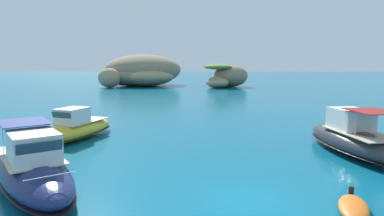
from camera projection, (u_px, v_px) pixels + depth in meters
The scene contains 7 objects.
ground_plane at pixel (245, 200), 14.46m from camera, with size 400.00×400.00×0.00m, color #0C5B7A.
islet_large at pixel (141, 73), 85.13m from camera, with size 24.50×23.21×7.76m.
islet_small at pixel (226, 77), 80.27m from camera, with size 12.47×12.82×5.41m.
motorboat_yellow at pixel (76, 129), 25.86m from camera, with size 4.89×8.57×2.42m.
motorboat_navy at pixel (33, 170), 15.59m from camera, with size 7.78×9.15×2.92m.
motorboat_charcoal at pixel (353, 139), 21.77m from camera, with size 4.21×9.88×3.00m.
dinghy_tender at pixel (354, 207), 13.21m from camera, with size 1.91×2.86×0.58m.
Camera 1 is at (-1.92, -13.86, 5.79)m, focal length 32.01 mm.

